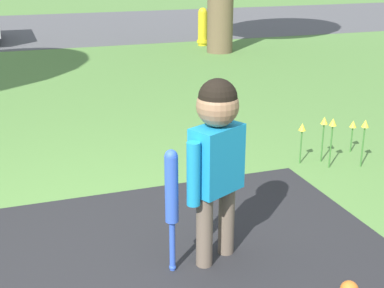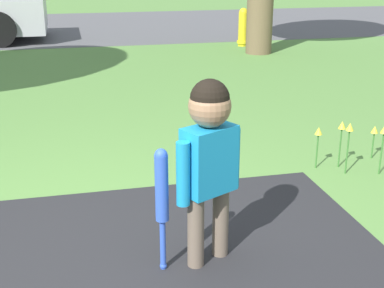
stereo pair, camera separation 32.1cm
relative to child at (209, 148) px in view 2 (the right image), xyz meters
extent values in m
plane|color=#5B8C42|center=(-0.71, 0.06, -0.68)|extent=(60.00, 60.00, 0.00)
cube|color=#59595B|center=(-0.71, 10.51, -0.68)|extent=(40.00, 6.00, 0.01)
cylinder|color=#6B5B4C|center=(-0.08, -0.04, -0.47)|extent=(0.09, 0.09, 0.43)
cylinder|color=#6B5B4C|center=(0.08, 0.04, -0.47)|extent=(0.09, 0.09, 0.43)
cube|color=#198CC6|center=(0.00, 0.00, -0.07)|extent=(0.33, 0.27, 0.37)
cylinder|color=#198CC6|center=(-0.16, -0.08, -0.10)|extent=(0.07, 0.07, 0.35)
cylinder|color=#198CC6|center=(0.16, 0.08, -0.10)|extent=(0.07, 0.07, 0.35)
sphere|color=#997051|center=(0.00, 0.00, 0.23)|extent=(0.22, 0.22, 0.22)
sphere|color=black|center=(0.00, 0.00, 0.26)|extent=(0.21, 0.21, 0.21)
sphere|color=blue|center=(-0.26, -0.03, -0.66)|extent=(0.04, 0.04, 0.04)
cylinder|color=blue|center=(-0.26, -0.03, -0.53)|extent=(0.03, 0.03, 0.30)
cylinder|color=blue|center=(-0.26, -0.03, -0.19)|extent=(0.07, 0.07, 0.37)
sphere|color=blue|center=(-0.26, -0.03, -0.01)|extent=(0.07, 0.07, 0.07)
cylinder|color=yellow|center=(2.51, 7.00, -0.37)|extent=(0.17, 0.17, 0.61)
sphere|color=yellow|center=(2.51, 7.00, -0.07)|extent=(0.16, 0.16, 0.16)
cylinder|color=yellow|center=(2.51, 7.00, -0.60)|extent=(0.21, 0.21, 0.05)
cylinder|color=yellow|center=(2.60, 7.00, -0.31)|extent=(0.08, 0.06, 0.06)
cylinder|color=black|center=(-1.90, 9.74, -0.35)|extent=(0.65, 0.18, 0.65)
cylinder|color=#38702D|center=(1.38, 0.97, -0.50)|extent=(0.01, 0.01, 0.36)
cone|color=yellow|center=(1.38, 0.97, -0.29)|extent=(0.06, 0.06, 0.06)
cylinder|color=#38702D|center=(1.20, 1.13, -0.54)|extent=(0.01, 0.01, 0.29)
cone|color=yellow|center=(1.20, 1.13, -0.36)|extent=(0.06, 0.06, 0.06)
cylinder|color=#38702D|center=(1.63, 0.90, -0.51)|extent=(0.01, 0.01, 0.34)
cone|color=yellow|center=(1.63, 0.90, -0.31)|extent=(0.06, 0.06, 0.06)
cylinder|color=#38702D|center=(1.76, 1.23, -0.57)|extent=(0.01, 0.01, 0.23)
cone|color=yellow|center=(1.76, 1.23, -0.42)|extent=(0.06, 0.06, 0.06)
cylinder|color=#38702D|center=(1.39, 1.11, -0.51)|extent=(0.01, 0.01, 0.33)
cone|color=yellow|center=(1.39, 1.11, -0.32)|extent=(0.06, 0.06, 0.06)
camera|label=1|loc=(-0.99, -2.45, 0.96)|focal=50.00mm
camera|label=2|loc=(-0.69, -2.54, 0.96)|focal=50.00mm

